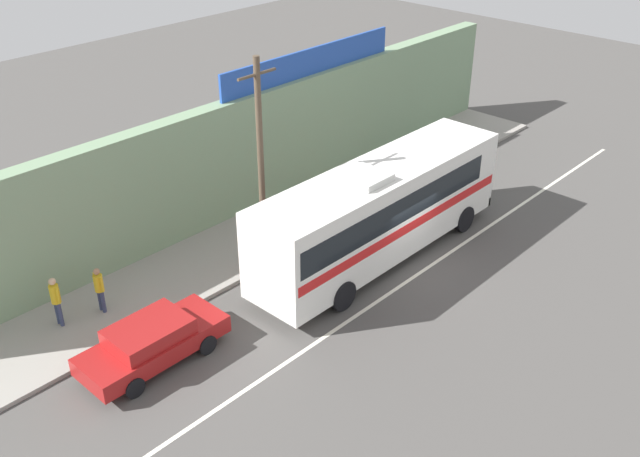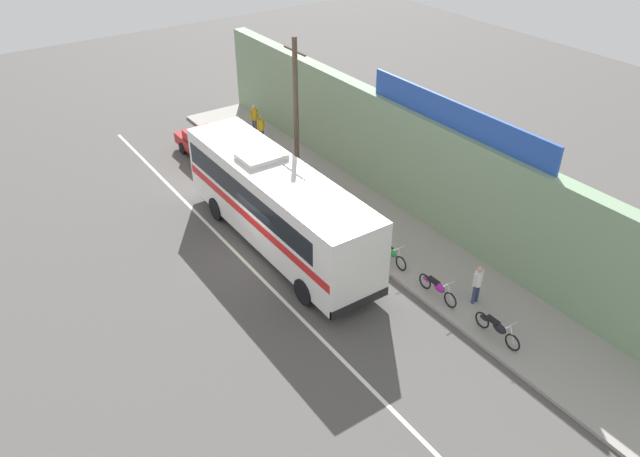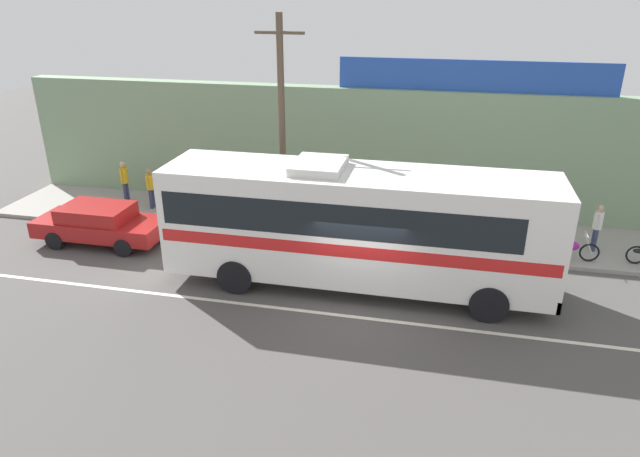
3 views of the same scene
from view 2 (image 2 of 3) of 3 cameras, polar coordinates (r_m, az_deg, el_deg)
name	(u,v)px [view 2 (image 2 of 3)]	position (r m, az deg, el deg)	size (l,w,h in m)	color
ground_plane	(262,256)	(25.45, -5.35, -2.51)	(70.00, 70.00, 0.00)	#4F4C49
sidewalk_slab	(362,216)	(27.82, 3.95, 1.13)	(30.00, 3.60, 0.14)	gray
storefront_facade	(403,158)	(27.93, 7.63, 6.51)	(30.00, 0.70, 4.80)	gray
storefront_billboard	(456,116)	(24.92, 12.44, 10.12)	(9.69, 0.12, 1.10)	#234CAD
road_center_stripe	(245,262)	(25.15, -6.93, -3.09)	(30.00, 0.14, 0.01)	silver
intercity_bus	(276,201)	(25.01, -4.06, 2.51)	(11.14, 2.67, 3.78)	white
parked_car	(206,145)	(33.27, -10.44, 7.56)	(4.45, 1.86, 1.37)	maroon
utility_pole	(296,118)	(27.73, -2.22, 10.17)	(1.60, 0.22, 7.42)	brown
motorcycle_green	(437,287)	(23.16, 10.76, -5.37)	(1.95, 0.56, 0.94)	black
motorcycle_red	(390,253)	(24.67, 6.50, -2.26)	(1.89, 0.56, 0.94)	black
motorcycle_orange	(497,328)	(21.92, 16.01, -8.81)	(1.96, 0.56, 0.94)	black
pedestrian_near_shop	(261,127)	(34.17, -5.48, 9.28)	(0.30, 0.48, 1.61)	navy
pedestrian_far_right	(254,117)	(35.35, -6.07, 10.21)	(0.30, 0.48, 1.72)	navy
pedestrian_far_left	(478,282)	(22.91, 14.36, -4.80)	(0.30, 0.48, 1.60)	navy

